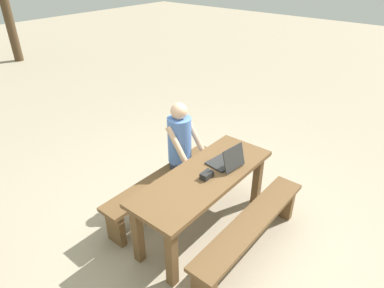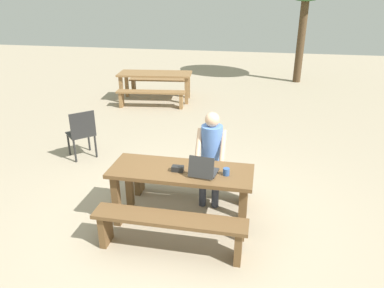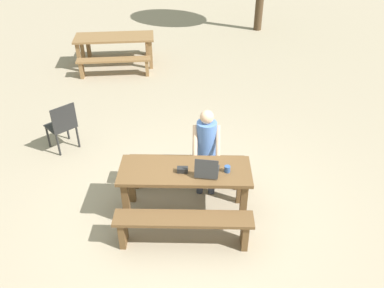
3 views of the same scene
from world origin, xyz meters
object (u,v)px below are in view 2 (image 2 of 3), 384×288
small_pouch (178,169)px  plastic_chair (82,133)px  picnic_table_front (181,179)px  laptop (203,170)px  coffee_mug (226,172)px  picnic_table_mid (155,77)px  person_seated (211,152)px

small_pouch → plastic_chair: (-2.16, 1.65, -0.32)m
picnic_table_front → laptop: laptop is taller
coffee_mug → picnic_table_mid: (-2.56, 5.57, -0.15)m
laptop → coffee_mug: bearing=-163.0°
coffee_mug → picnic_table_mid: 6.14m
small_pouch → picnic_table_front: bearing=60.2°
plastic_chair → picnic_table_mid: size_ratio=0.44×
laptop → person_seated: (-0.00, 0.67, -0.05)m
plastic_chair → picnic_table_mid: bearing=-137.6°
picnic_table_front → coffee_mug: 0.60m
laptop → small_pouch: 0.33m
small_pouch → coffee_mug: size_ratio=1.61×
person_seated → picnic_table_front: bearing=-117.0°
picnic_table_front → small_pouch: bearing=-119.8°
picnic_table_front → person_seated: size_ratio=1.34×
laptop → picnic_table_front: bearing=-9.0°
picnic_table_mid → coffee_mug: bearing=-72.0°
picnic_table_front → laptop: bearing=-16.0°
person_seated → picnic_table_mid: person_seated is taller
person_seated → picnic_table_mid: bearing=114.8°
plastic_chair → person_seated: bearing=113.1°
laptop → coffee_mug: laptop is taller
laptop → picnic_table_mid: size_ratio=0.18×
laptop → plastic_chair: laptop is taller
small_pouch → plastic_chair: plastic_chair is taller
picnic_table_front → coffee_mug: (0.57, -0.04, 0.18)m
laptop → plastic_chair: 3.02m
picnic_table_front → laptop: (0.30, -0.08, 0.20)m
small_pouch → plastic_chair: 2.74m
coffee_mug → plastic_chair: 3.23m
laptop → plastic_chair: size_ratio=0.41×
coffee_mug → picnic_table_front: bearing=176.3°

